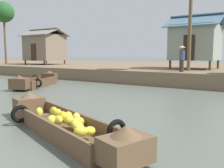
# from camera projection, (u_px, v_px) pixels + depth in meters

# --- Properties ---
(ground_plane) EXTENTS (300.00, 300.00, 0.00)m
(ground_plane) POSITION_uv_depth(u_px,v_px,m) (137.00, 98.00, 11.51)
(ground_plane) COLOR #596056
(riverbank_strip) EXTENTS (160.00, 20.00, 0.91)m
(riverbank_strip) POSITION_uv_depth(u_px,v_px,m) (208.00, 71.00, 23.36)
(riverbank_strip) COLOR #756047
(riverbank_strip) RESTS_ON ground
(banana_boat) EXTENTS (5.53, 2.71, 0.79)m
(banana_boat) POSITION_uv_depth(u_px,v_px,m) (63.00, 123.00, 6.26)
(banana_boat) COLOR brown
(banana_boat) RESTS_ON ground
(cargo_boat_upstream) EXTENTS (2.71, 4.53, 0.90)m
(cargo_boat_upstream) POSITION_uv_depth(u_px,v_px,m) (36.00, 82.00, 15.50)
(cargo_boat_upstream) COLOR brown
(cargo_boat_upstream) RESTS_ON ground
(stilt_house_left) EXTENTS (4.47, 3.61, 3.93)m
(stilt_house_left) POSITION_uv_depth(u_px,v_px,m) (45.00, 47.00, 27.73)
(stilt_house_left) COLOR #4C3826
(stilt_house_left) RESTS_ON riverbank_strip
(stilt_house_mid_left) EXTENTS (3.94, 3.82, 4.08)m
(stilt_house_mid_left) POSITION_uv_depth(u_px,v_px,m) (195.00, 42.00, 18.90)
(stilt_house_mid_left) COLOR #4C3826
(stilt_house_mid_left) RESTS_ON riverbank_strip
(palm_tree_mid) EXTENTS (2.40, 2.40, 7.23)m
(palm_tree_mid) POSITION_uv_depth(u_px,v_px,m) (4.00, 13.00, 29.14)
(palm_tree_mid) COLOR brown
(palm_tree_mid) RESTS_ON riverbank_strip
(vendor_person) EXTENTS (0.44, 0.44, 1.66)m
(vendor_person) POSITION_uv_depth(u_px,v_px,m) (182.00, 57.00, 15.66)
(vendor_person) COLOR #332D28
(vendor_person) RESTS_ON riverbank_strip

